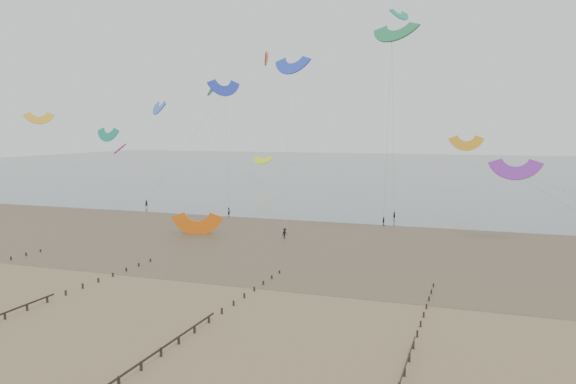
% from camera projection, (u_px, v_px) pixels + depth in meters
% --- Properties ---
extents(ground, '(500.00, 500.00, 0.00)m').
position_uv_depth(ground, '(203.00, 298.00, 57.48)').
color(ground, brown).
rests_on(ground, ground).
extents(sea_and_shore, '(500.00, 665.00, 0.03)m').
position_uv_depth(sea_and_shore, '(280.00, 236.00, 91.10)').
color(sea_and_shore, '#475654').
rests_on(sea_and_shore, ground).
extents(groynes, '(72.16, 50.16, 1.00)m').
position_uv_depth(groynes, '(123.00, 377.00, 38.25)').
color(groynes, black).
rests_on(groynes, ground).
extents(kitesurfer_lead, '(0.76, 0.76, 1.79)m').
position_uv_depth(kitesurfer_lead, '(229.00, 212.00, 111.54)').
color(kitesurfer_lead, black).
rests_on(kitesurfer_lead, ground).
extents(kitesurfers, '(124.25, 25.73, 1.84)m').
position_uv_depth(kitesurfers, '(469.00, 227.00, 94.19)').
color(kitesurfers, black).
rests_on(kitesurfers, ground).
extents(grounded_kite, '(8.33, 7.25, 3.90)m').
position_uv_depth(grounded_kite, '(197.00, 234.00, 92.94)').
color(grounded_kite, orange).
rests_on(grounded_kite, ground).
extents(kites_airborne, '(259.84, 108.78, 42.07)m').
position_uv_depth(kites_airborne, '(336.00, 115.00, 145.80)').
color(kites_airborne, purple).
rests_on(kites_airborne, ground).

